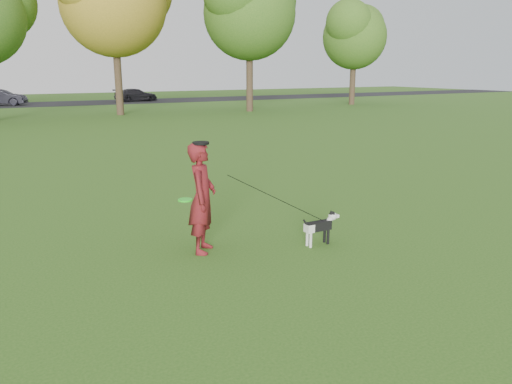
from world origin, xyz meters
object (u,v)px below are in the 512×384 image
dog (321,225)px  car_mid (1,97)px  man (202,198)px  car_right (136,95)px

dog → car_mid: bearing=95.0°
dog → man: bearing=160.8°
man → car_right: bearing=19.9°
man → car_mid: bearing=36.0°
man → car_right: 41.20m
man → car_mid: man is taller
car_mid → car_right: (11.45, 0.00, -0.08)m
man → dog: bearing=-75.6°
car_right → car_mid: bearing=83.7°
car_mid → car_right: car_mid is taller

